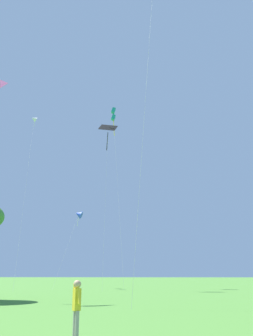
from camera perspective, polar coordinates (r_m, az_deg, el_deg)
name	(u,v)px	position (r m, az deg, el deg)	size (l,w,h in m)	color
kite_blue_delta	(79,214)	(47.81, -7.67, -7.33)	(2.14, 5.34, 9.87)	blue
kite_black_large	(108,133)	(44.89, -3.02, 5.55)	(2.43, 4.98, 20.12)	black
kite_white_distant	(34,119)	(54.64, -14.56, 7.52)	(4.38, 12.28, 24.10)	white
kite_teal_box	(113,115)	(53.81, -2.09, 8.43)	(2.86, 8.70, 25.61)	teal
person_with_spool	(77,304)	(10.15, -7.98, -20.72)	(0.34, 0.44, 1.51)	gray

